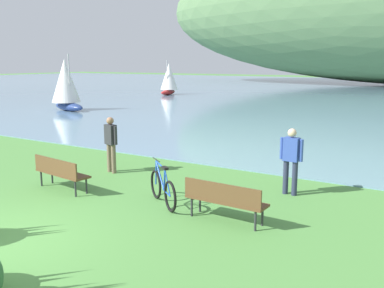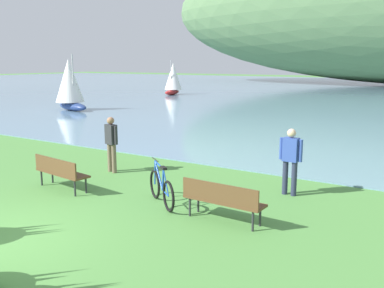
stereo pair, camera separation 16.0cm
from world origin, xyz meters
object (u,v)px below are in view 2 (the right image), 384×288
park_bench_further_along (60,171)px  sailboat_nearest_to_shore (70,84)px  park_bench_near_camera (222,198)px  person_at_shoreline (291,157)px  sailboat_mid_bay (173,78)px  bicycle_leaning_near_bench (161,188)px  person_on_the_grass (111,141)px

park_bench_further_along → sailboat_nearest_to_shore: size_ratio=0.48×
park_bench_near_camera → sailboat_nearest_to_shore: size_ratio=0.47×
person_at_shoreline → sailboat_mid_bay: 33.55m
park_bench_near_camera → bicycle_leaning_near_bench: bicycle_leaning_near_bench is taller
person_at_shoreline → sailboat_mid_bay: bearing=130.0°
park_bench_near_camera → person_at_shoreline: size_ratio=1.06×
bicycle_leaning_near_bench → person_at_shoreline: bearing=45.6°
sailboat_nearest_to_shore → park_bench_near_camera: bearing=-34.3°
park_bench_near_camera → sailboat_mid_bay: (-21.00, 28.30, 1.14)m
bicycle_leaning_near_bench → person_on_the_grass: (-3.09, 1.64, 0.58)m
park_bench_further_along → person_on_the_grass: bearing=93.4°
person_at_shoreline → park_bench_near_camera: bearing=-101.9°
sailboat_mid_bay → bicycle_leaning_near_bench: bearing=-55.6°
person_on_the_grass → park_bench_further_along: bearing=-86.6°
person_on_the_grass → sailboat_nearest_to_shore: (-13.98, 10.95, 0.86)m
person_on_the_grass → sailboat_mid_bay: (-16.15, 26.43, 0.68)m
park_bench_near_camera → park_bench_further_along: bearing=-177.0°
park_bench_further_along → person_on_the_grass: size_ratio=1.08×
park_bench_near_camera → sailboat_nearest_to_shore: (-18.83, 12.82, 1.32)m
park_bench_near_camera → sailboat_mid_bay: bearing=126.6°
park_bench_further_along → person_at_shoreline: size_ratio=1.08×
park_bench_further_along → park_bench_near_camera: bearing=3.0°
person_on_the_grass → sailboat_nearest_to_shore: sailboat_nearest_to_shore is taller
sailboat_nearest_to_shore → sailboat_mid_bay: bearing=98.0°
person_at_shoreline → sailboat_mid_bay: sailboat_mid_bay is taller
park_bench_further_along → sailboat_nearest_to_shore: bearing=137.2°
person_at_shoreline → sailboat_nearest_to_shore: (-19.37, 10.24, 0.86)m
bicycle_leaning_near_bench → sailboat_nearest_to_shore: bearing=143.6°
sailboat_nearest_to_shore → park_bench_further_along: bearing=-42.8°
sailboat_nearest_to_shore → person_at_shoreline: bearing=-27.9°
park_bench_near_camera → park_bench_further_along: same height
park_bench_near_camera → person_on_the_grass: (-4.85, 1.87, 0.46)m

